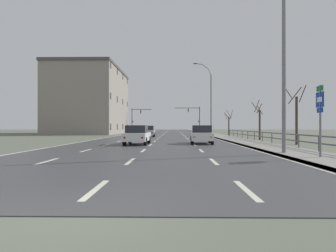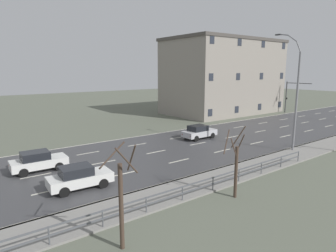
# 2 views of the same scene
# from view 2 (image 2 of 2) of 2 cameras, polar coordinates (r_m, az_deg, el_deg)

# --- Properties ---
(ground_plane) EXTENTS (160.00, 160.00, 0.12)m
(ground_plane) POSITION_cam_2_polar(r_m,az_deg,el_deg) (41.74, 19.76, -0.61)
(ground_plane) COLOR #5B6051
(road_asphalt_strip) EXTENTS (14.00, 120.00, 0.03)m
(road_asphalt_strip) POSITION_cam_2_polar(r_m,az_deg,el_deg) (52.03, 27.14, 1.07)
(road_asphalt_strip) COLOR #3D3D3F
(road_asphalt_strip) RESTS_ON ground
(guardrail) EXTENTS (0.07, 33.13, 1.00)m
(guardrail) POSITION_cam_2_polar(r_m,az_deg,el_deg) (15.91, -8.26, -15.59)
(guardrail) COLOR #515459
(guardrail) RESTS_ON ground
(street_lamp_midground) EXTENTS (2.80, 0.24, 11.20)m
(street_lamp_midground) POSITION_cam_2_polar(r_m,az_deg,el_deg) (30.25, 23.47, 5.58)
(street_lamp_midground) COLOR slate
(street_lamp_midground) RESTS_ON ground
(traffic_signal_left) EXTENTS (4.71, 0.36, 5.70)m
(traffic_signal_left) POSITION_cam_2_polar(r_m,az_deg,el_deg) (57.89, 22.70, 6.03)
(traffic_signal_left) COLOR #38383A
(traffic_signal_left) RESTS_ON ground
(car_distant) EXTENTS (1.90, 4.13, 1.57)m
(car_distant) POSITION_cam_2_polar(r_m,az_deg,el_deg) (33.72, 6.05, -1.12)
(car_distant) COLOR #B7B7BC
(car_distant) RESTS_ON ground
(car_far_right) EXTENTS (1.99, 4.18, 1.57)m
(car_far_right) POSITION_cam_2_polar(r_m,az_deg,el_deg) (20.52, -16.86, -9.45)
(car_far_right) COLOR silver
(car_far_right) RESTS_ON ground
(car_near_right) EXTENTS (1.91, 4.14, 1.57)m
(car_near_right) POSITION_cam_2_polar(r_m,az_deg,el_deg) (25.07, -23.89, -6.22)
(car_near_right) COLOR silver
(car_near_right) RESTS_ON ground
(brick_building) EXTENTS (12.34, 20.94, 13.12)m
(brick_building) POSITION_cam_2_polar(r_m,az_deg,el_deg) (55.13, 10.63, 9.42)
(brick_building) COLOR gray
(brick_building) RESTS_ON ground
(bare_tree_near) EXTENTS (1.32, 1.33, 4.80)m
(bare_tree_near) POSITION_cam_2_polar(r_m,az_deg,el_deg) (13.13, -9.02, -14.12)
(bare_tree_near) COLOR #423328
(bare_tree_near) RESTS_ON ground
(bare_tree_mid) EXTENTS (1.21, 1.51, 4.46)m
(bare_tree_mid) POSITION_cam_2_polar(r_m,az_deg,el_deg) (18.50, 13.00, -7.74)
(bare_tree_mid) COLOR #423328
(bare_tree_mid) RESTS_ON ground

